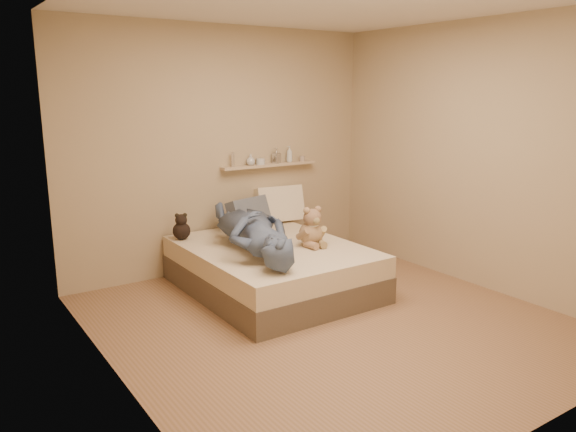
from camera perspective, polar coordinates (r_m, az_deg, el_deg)
room at (r=4.54m, az=4.61°, el=4.67°), size 3.80×3.80×3.80m
bed at (r=5.52m, az=-1.63°, el=-5.31°), size 1.50×1.90×0.45m
game_console at (r=4.79m, az=-0.62°, el=-3.46°), size 0.17×0.10×0.06m
teddy_bear at (r=5.42m, az=2.45°, el=-1.40°), size 0.32×0.32×0.39m
dark_plush at (r=5.76m, az=-10.77°, el=-1.21°), size 0.18×0.18×0.28m
pillow_cream at (r=6.42m, az=-0.88°, el=1.19°), size 0.58×0.33×0.43m
pillow_grey at (r=6.06m, az=-3.94°, el=0.19°), size 0.55×0.38×0.37m
person at (r=5.26m, az=-3.53°, el=-1.42°), size 1.01×1.77×0.40m
wall_shelf at (r=6.37m, az=-1.89°, el=5.20°), size 1.20×0.12×0.03m
shelf_bottles at (r=6.36m, az=-1.90°, el=5.95°), size 0.97×0.10×0.18m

